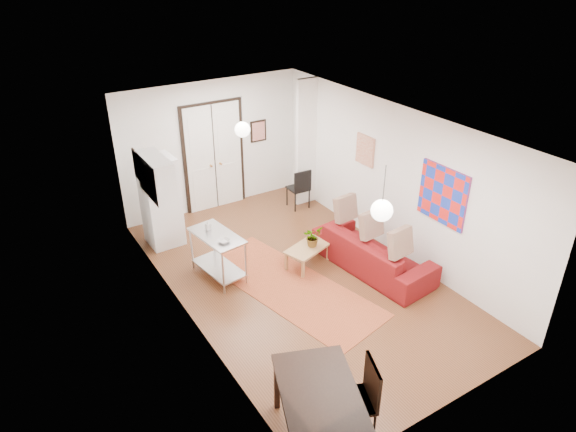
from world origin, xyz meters
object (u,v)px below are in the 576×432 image
sofa (373,252)px  fridge (161,202)px  coffee_table (308,249)px  dining_table (321,403)px  black_side_chair (296,183)px  kitchen_counter (218,250)px  dining_chair_near (347,389)px  dining_chair_far (347,389)px

sofa → fridge: fridge is taller
sofa → coffee_table: sofa is taller
coffee_table → dining_table: (-2.13, -3.42, 0.43)m
dining_table → black_side_chair: bearing=59.6°
kitchen_counter → black_side_chair: black_side_chair is taller
dining_chair_near → sofa: bearing=155.6°
dining_chair_far → black_side_chair: (2.85, 5.56, -0.07)m
coffee_table → dining_chair_far: bearing=-116.8°
fridge → dining_table: size_ratio=1.03×
sofa → kitchen_counter: (-2.52, 1.31, 0.20)m
coffee_table → black_side_chair: 2.55m
dining_table → dining_chair_near: (0.46, 0.11, -0.15)m
dining_table → dining_chair_far: size_ratio=1.66×
dining_table → black_side_chair: black_side_chair is taller
dining_table → fridge: bearing=88.5°
kitchen_counter → dining_table: (-0.56, -3.98, 0.22)m
sofa → coffee_table: size_ratio=2.41×
coffee_table → dining_table: size_ratio=0.56×
fridge → dining_table: fridge is taller
dining_table → black_side_chair: 6.57m
kitchen_counter → dining_table: size_ratio=0.67×
kitchen_counter → dining_chair_near: 3.87m
sofa → dining_chair_far: (-2.62, -2.57, 0.27)m
dining_chair_far → black_side_chair: bearing=174.0°
coffee_table → kitchen_counter: bearing=160.2°
dining_chair_near → dining_chair_far: same height
kitchen_counter → dining_chair_near: (-0.10, -3.87, 0.08)m
sofa → fridge: size_ratio=1.30×
kitchen_counter → dining_chair_far: bearing=-99.5°
coffee_table → black_side_chair: black_side_chair is taller
fridge → black_side_chair: 3.20m
kitchen_counter → black_side_chair: size_ratio=1.25×
fridge → dining_chair_near: fridge is taller
kitchen_counter → black_side_chair: bearing=23.4°
dining_chair_near → dining_chair_far: (0.00, 0.00, 0.00)m
fridge → black_side_chair: (3.17, 0.01, -0.36)m
dining_table → dining_chair_far: dining_chair_far is taller
dining_chair_far → black_side_chair: 6.25m
fridge → dining_table: 5.66m
sofa → dining_table: dining_table is taller
coffee_table → dining_chair_near: bearing=-116.8°
coffee_table → dining_chair_far: dining_chair_far is taller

